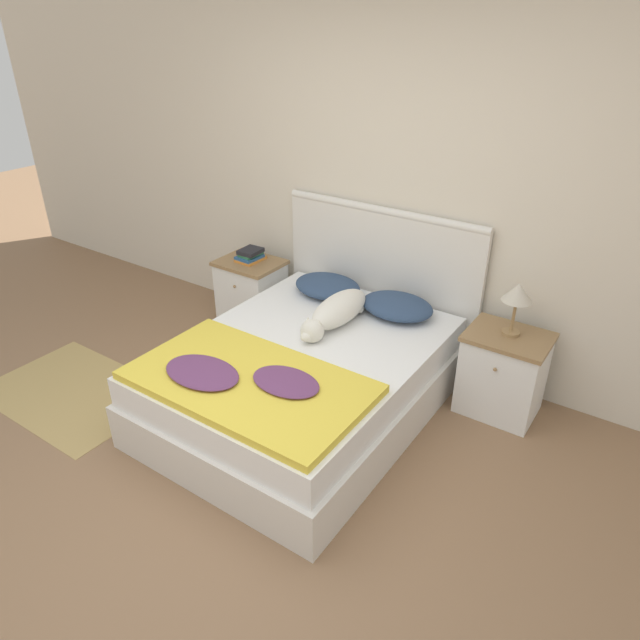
{
  "coord_description": "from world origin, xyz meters",
  "views": [
    {
      "loc": [
        1.73,
        -1.39,
        2.34
      ],
      "look_at": [
        -0.09,
        1.27,
        0.6
      ],
      "focal_mm": 32.0,
      "sensor_mm": 36.0,
      "label": 1
    }
  ],
  "objects_px": {
    "nightstand_right": "(502,373)",
    "pillow_right": "(397,306)",
    "dog": "(337,312)",
    "table_lamp": "(517,295)",
    "nightstand_left": "(252,293)",
    "pillow_left": "(328,286)",
    "book_stack": "(250,255)",
    "bed": "(303,379)"
  },
  "relations": [
    {
      "from": "nightstand_left",
      "to": "book_stack",
      "type": "relative_size",
      "value": 2.56
    },
    {
      "from": "nightstand_left",
      "to": "nightstand_right",
      "type": "height_order",
      "value": "same"
    },
    {
      "from": "book_stack",
      "to": "bed",
      "type": "bearing_deg",
      "value": -35.19
    },
    {
      "from": "pillow_left",
      "to": "table_lamp",
      "type": "height_order",
      "value": "table_lamp"
    },
    {
      "from": "book_stack",
      "to": "pillow_right",
      "type": "bearing_deg",
      "value": -1.55
    },
    {
      "from": "dog",
      "to": "table_lamp",
      "type": "xyz_separation_m",
      "value": [
        1.04,
        0.39,
        0.25
      ]
    },
    {
      "from": "pillow_left",
      "to": "dog",
      "type": "bearing_deg",
      "value": -48.87
    },
    {
      "from": "nightstand_right",
      "to": "dog",
      "type": "bearing_deg",
      "value": -160.57
    },
    {
      "from": "book_stack",
      "to": "nightstand_right",
      "type": "bearing_deg",
      "value": -0.38
    },
    {
      "from": "nightstand_right",
      "to": "pillow_left",
      "type": "distance_m",
      "value": 1.37
    },
    {
      "from": "nightstand_left",
      "to": "pillow_left",
      "type": "xyz_separation_m",
      "value": [
        0.77,
        -0.02,
        0.28
      ]
    },
    {
      "from": "nightstand_left",
      "to": "pillow_right",
      "type": "distance_m",
      "value": 1.37
    },
    {
      "from": "nightstand_left",
      "to": "pillow_left",
      "type": "height_order",
      "value": "pillow_left"
    },
    {
      "from": "nightstand_right",
      "to": "table_lamp",
      "type": "relative_size",
      "value": 1.66
    },
    {
      "from": "pillow_left",
      "to": "book_stack",
      "type": "relative_size",
      "value": 2.28
    },
    {
      "from": "nightstand_left",
      "to": "pillow_left",
      "type": "bearing_deg",
      "value": -1.65
    },
    {
      "from": "nightstand_left",
      "to": "book_stack",
      "type": "xyz_separation_m",
      "value": [
        -0.0,
        0.01,
        0.33
      ]
    },
    {
      "from": "book_stack",
      "to": "nightstand_left",
      "type": "bearing_deg",
      "value": -82.0
    },
    {
      "from": "nightstand_right",
      "to": "book_stack",
      "type": "distance_m",
      "value": 2.15
    },
    {
      "from": "bed",
      "to": "nightstand_left",
      "type": "xyz_separation_m",
      "value": [
        -1.06,
        0.73,
        0.04
      ]
    },
    {
      "from": "nightstand_right",
      "to": "pillow_right",
      "type": "bearing_deg",
      "value": -178.35
    },
    {
      "from": "bed",
      "to": "dog",
      "type": "relative_size",
      "value": 2.43
    },
    {
      "from": "pillow_right",
      "to": "table_lamp",
      "type": "relative_size",
      "value": 1.47
    },
    {
      "from": "table_lamp",
      "to": "pillow_left",
      "type": "bearing_deg",
      "value": -178.2
    },
    {
      "from": "dog",
      "to": "pillow_left",
      "type": "bearing_deg",
      "value": 131.13
    },
    {
      "from": "book_stack",
      "to": "table_lamp",
      "type": "xyz_separation_m",
      "value": [
        2.12,
        0.01,
        0.22
      ]
    },
    {
      "from": "nightstand_left",
      "to": "table_lamp",
      "type": "relative_size",
      "value": 1.66
    },
    {
      "from": "table_lamp",
      "to": "nightstand_left",
      "type": "bearing_deg",
      "value": -179.46
    },
    {
      "from": "pillow_right",
      "to": "table_lamp",
      "type": "height_order",
      "value": "table_lamp"
    },
    {
      "from": "pillow_right",
      "to": "book_stack",
      "type": "distance_m",
      "value": 1.35
    },
    {
      "from": "bed",
      "to": "table_lamp",
      "type": "relative_size",
      "value": 5.54
    },
    {
      "from": "pillow_left",
      "to": "nightstand_left",
      "type": "bearing_deg",
      "value": 178.35
    },
    {
      "from": "pillow_right",
      "to": "dog",
      "type": "height_order",
      "value": "dog"
    },
    {
      "from": "nightstand_right",
      "to": "nightstand_left",
      "type": "bearing_deg",
      "value": 180.0
    },
    {
      "from": "nightstand_left",
      "to": "table_lamp",
      "type": "bearing_deg",
      "value": 0.54
    },
    {
      "from": "nightstand_left",
      "to": "book_stack",
      "type": "bearing_deg",
      "value": 98.0
    },
    {
      "from": "bed",
      "to": "table_lamp",
      "type": "height_order",
      "value": "table_lamp"
    },
    {
      "from": "pillow_left",
      "to": "book_stack",
      "type": "distance_m",
      "value": 0.78
    },
    {
      "from": "nightstand_left",
      "to": "table_lamp",
      "type": "height_order",
      "value": "table_lamp"
    },
    {
      "from": "pillow_left",
      "to": "table_lamp",
      "type": "relative_size",
      "value": 1.47
    },
    {
      "from": "nightstand_left",
      "to": "dog",
      "type": "xyz_separation_m",
      "value": [
        1.07,
        -0.37,
        0.3
      ]
    },
    {
      "from": "nightstand_right",
      "to": "pillow_right",
      "type": "height_order",
      "value": "pillow_right"
    }
  ]
}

